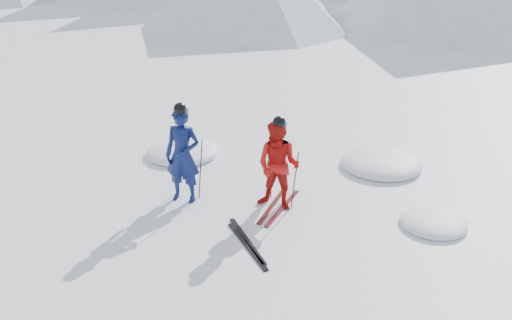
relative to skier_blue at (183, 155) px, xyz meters
The scene contains 12 objects.
ground 3.34m from the skier_blue, ahead, with size 160.00×160.00×0.00m, color white.
skier_blue is the anchor object (origin of this frame).
skier_red 1.98m from the skier_blue, 23.43° to the left, with size 0.90×0.71×1.86m, color #B6120E.
pole_blue_left 0.48m from the skier_blue, 153.43° to the left, with size 0.02×0.02×1.35m, color black.
pole_blue_right 0.49m from the skier_blue, 45.00° to the left, with size 0.02×0.02×1.35m, color black.
pole_red_left 1.88m from the skier_blue, 34.37° to the left, with size 0.02×0.02×1.24m, color black.
pole_red_right 2.35m from the skier_blue, 23.88° to the left, with size 0.02×0.02×1.24m, color black.
ski_worn_left 2.12m from the skier_blue, 24.89° to the left, with size 0.09×1.70×0.03m, color black.
ski_worn_right 2.32m from the skier_blue, 22.12° to the left, with size 0.09×1.70×0.03m, color black.
ski_loose_a 2.36m from the skier_blue, 17.75° to the right, with size 0.09×1.70×0.03m, color black.
ski_loose_b 2.49m from the skier_blue, 20.58° to the right, with size 0.09×1.70×0.03m, color black.
snow_lumps 3.29m from the skier_blue, 64.28° to the left, with size 7.91×3.94×0.43m.
Camera 1 is at (3.70, -7.65, 5.29)m, focal length 38.00 mm.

